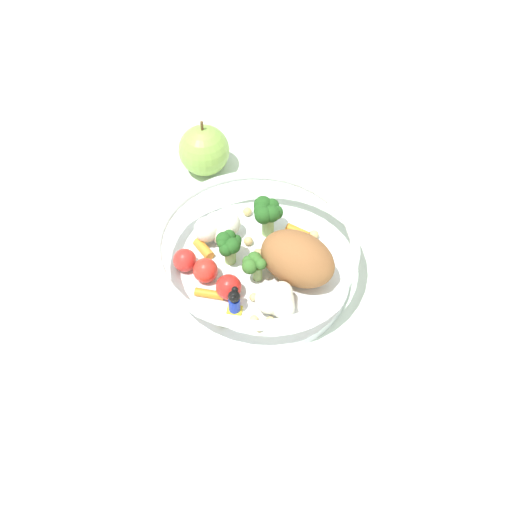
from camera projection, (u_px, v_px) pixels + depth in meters
The scene contains 3 objects.
ground_plane at pixel (257, 284), 0.67m from camera, with size 2.40×2.40×0.00m, color silver.
food_container at pixel (259, 256), 0.65m from camera, with size 0.22×0.22×0.07m.
loose_apple at pixel (204, 150), 0.77m from camera, with size 0.07×0.07×0.08m.
Camera 1 is at (0.33, -0.24, 0.53)m, focal length 41.86 mm.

